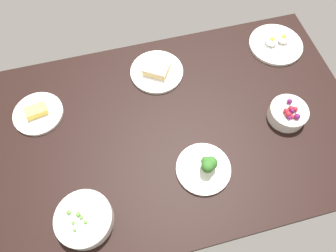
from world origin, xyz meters
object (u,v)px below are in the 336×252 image
object	(u,v)px
plate_broccoli	(205,167)
plate_sandwich	(157,71)
plate_cheese	(38,113)
bowl_berries	(288,113)
plate_eggs	(276,44)
bowl_peas	(84,219)

from	to	relation	value
plate_broccoli	plate_sandwich	world-z (taller)	plate_broccoli
plate_broccoli	plate_cheese	size ratio (longest dim) A/B	1.01
bowl_berries	plate_sandwich	xyz separation A→B (cm)	(40.61, -31.24, -1.66)
plate_eggs	bowl_berries	distance (cm)	34.14
bowl_berries	plate_broccoli	bearing A→B (deg)	18.67
bowl_berries	plate_cheese	bearing A→B (deg)	-15.32
bowl_peas	bowl_berries	world-z (taller)	bowl_berries
bowl_peas	bowl_berries	distance (cm)	77.38
plate_broccoli	plate_cheese	world-z (taller)	plate_broccoli
plate_eggs	bowl_berries	world-z (taller)	bowl_berries
bowl_berries	plate_cheese	size ratio (longest dim) A/B	0.76
plate_eggs	bowl_peas	distance (cm)	99.50
plate_broccoli	plate_sandwich	xyz separation A→B (cm)	(5.90, -42.97, -0.79)
plate_broccoli	plate_sandwich	size ratio (longest dim) A/B	0.88
bowl_berries	plate_cheese	distance (cm)	90.13
plate_broccoli	plate_sandwich	bearing A→B (deg)	-82.19
bowl_peas	bowl_berries	xyz separation A→B (cm)	(-75.14, -18.46, 0.24)
bowl_peas	plate_broccoli	distance (cm)	40.99
plate_eggs	plate_cheese	world-z (taller)	plate_eggs
bowl_berries	bowl_peas	bearing A→B (deg)	13.80
plate_sandwich	plate_cheese	xyz separation A→B (cm)	(46.30, 7.44, -0.27)
bowl_peas	plate_cheese	world-z (taller)	bowl_peas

